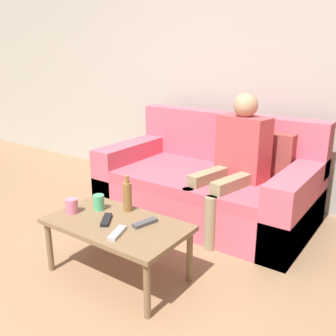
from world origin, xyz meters
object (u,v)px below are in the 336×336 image
couch (209,185)px  tv_remote_2 (117,233)px  person_adult (236,154)px  cup_near (72,206)px  cup_far (99,202)px  tv_remote_1 (145,223)px  coffee_table (117,228)px  bottle (127,196)px  tv_remote_0 (106,220)px

couch → tv_remote_2: size_ratio=10.26×
person_adult → cup_near: 1.33m
couch → cup_near: 1.30m
cup_far → tv_remote_1: cup_far is taller
coffee_table → bottle: size_ratio=3.63×
couch → cup_near: couch is taller
person_adult → tv_remote_0: size_ratio=6.60×
cup_near → bottle: (0.28, 0.24, 0.06)m
cup_near → cup_far: bearing=51.8°
tv_remote_1 → person_adult: bearing=96.7°
cup_near → tv_remote_2: cup_near is taller
couch → coffee_table: couch is taller
coffee_table → cup_far: (-0.23, 0.08, 0.09)m
person_adult → cup_near: size_ratio=11.37×
coffee_table → cup_far: 0.26m
coffee_table → tv_remote_1: size_ratio=5.13×
cup_near → tv_remote_2: size_ratio=0.55×
couch → tv_remote_1: (0.17, -1.11, 0.11)m
couch → coffee_table: (-0.00, -1.19, 0.06)m
tv_remote_2 → tv_remote_0: bearing=134.1°
person_adult → tv_remote_2: size_ratio=6.27×
cup_far → bottle: (0.17, 0.10, 0.05)m
person_adult → tv_remote_1: size_ratio=6.27×
tv_remote_1 → coffee_table: bearing=-140.8°
person_adult → bottle: size_ratio=4.43×
couch → cup_far: couch is taller
couch → tv_remote_2: bearing=-84.9°
tv_remote_1 → bottle: bearing=170.7°
couch → cup_near: bearing=-105.4°
couch → person_adult: 0.47m
person_adult → coffee_table: bearing=-93.5°
tv_remote_1 → tv_remote_2: size_ratio=1.00×
couch → tv_remote_1: bearing=-81.4°
tv_remote_2 → bottle: 0.36m
coffee_table → person_adult: bearing=74.9°
coffee_table → tv_remote_0: 0.09m
tv_remote_1 → tv_remote_2: (-0.05, -0.20, 0.00)m
person_adult → bottle: person_adult is taller
bottle → cup_near: bearing=-140.0°
coffee_table → tv_remote_0: tv_remote_0 is taller
tv_remote_0 → bottle: bottle is taller
person_adult → cup_near: bearing=-107.4°
cup_near → bottle: bearing=40.0°
person_adult → tv_remote_2: bearing=-86.7°
coffee_table → tv_remote_2: (0.12, -0.12, 0.05)m
person_adult → tv_remote_2: (-0.18, -1.21, -0.24)m
couch → bottle: 1.03m
cup_near → tv_remote_0: size_ratio=0.58×
person_adult → couch: bearing=173.5°
coffee_table → person_adult: (0.29, 1.09, 0.29)m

